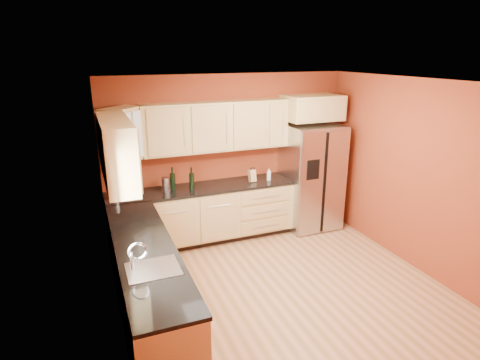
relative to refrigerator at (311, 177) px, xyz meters
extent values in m
plane|color=olive|center=(-1.35, -1.62, -0.89)|extent=(4.00, 4.00, 0.00)
plane|color=silver|center=(-1.35, -1.62, 1.71)|extent=(4.00, 4.00, 0.00)
cube|color=maroon|center=(-1.35, 0.38, 0.41)|extent=(4.00, 0.04, 2.60)
cube|color=maroon|center=(-1.35, -3.62, 0.41)|extent=(4.00, 0.04, 2.60)
cube|color=maroon|center=(-3.35, -1.62, 0.41)|extent=(0.04, 4.00, 2.60)
cube|color=maroon|center=(0.65, -1.62, 0.41)|extent=(0.04, 4.00, 2.60)
cube|color=tan|center=(-1.90, 0.07, -0.45)|extent=(2.90, 0.60, 0.88)
cube|color=tan|center=(-3.05, -1.62, -0.45)|extent=(0.60, 2.80, 0.88)
cube|color=black|center=(-1.90, 0.06, 0.01)|extent=(2.90, 0.62, 0.04)
cube|color=black|center=(-3.04, -1.62, 0.01)|extent=(0.62, 2.80, 0.04)
cube|color=tan|center=(-1.60, 0.21, 0.94)|extent=(2.30, 0.33, 0.75)
cube|color=tan|center=(-3.19, -0.90, 0.94)|extent=(0.33, 1.35, 0.75)
cube|color=tan|center=(-3.02, 0.04, 0.94)|extent=(0.67, 0.67, 0.75)
cube|color=tan|center=(0.00, 0.07, 1.16)|extent=(0.92, 0.60, 0.40)
cube|color=#B4B4B9|center=(0.00, 0.00, 0.00)|extent=(0.90, 0.75, 1.78)
cube|color=white|center=(-3.33, -2.12, 0.66)|extent=(0.03, 0.90, 1.00)
cylinder|color=#B4B4B9|center=(-3.20, 0.02, 0.13)|extent=(0.13, 0.13, 0.20)
cylinder|color=#B4B4B9|center=(-2.45, 0.09, 0.14)|extent=(0.17, 0.17, 0.21)
cube|color=tan|center=(-1.07, 0.04, 0.13)|extent=(0.11, 0.10, 0.20)
cylinder|color=white|center=(-0.79, 0.00, 0.13)|extent=(0.08, 0.08, 0.19)
camera|label=1|loc=(-3.52, -5.60, 2.03)|focal=30.00mm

